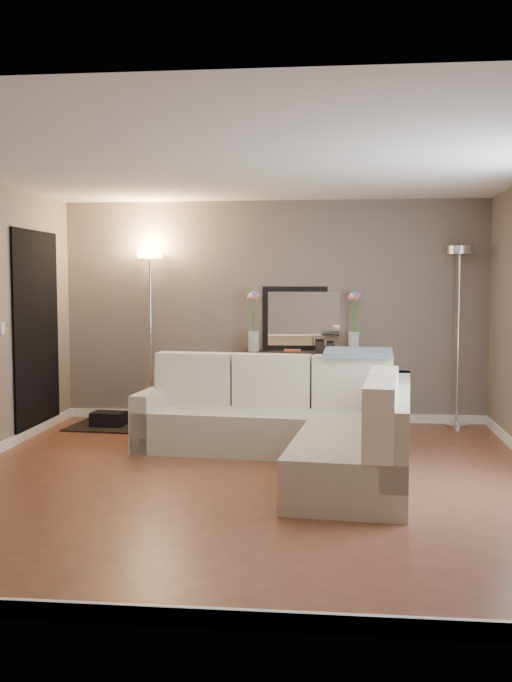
# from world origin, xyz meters

# --- Properties ---
(floor) EXTENTS (5.00, 5.50, 0.01)m
(floor) POSITION_xyz_m (0.00, 0.00, -0.01)
(floor) COLOR brown
(floor) RESTS_ON ground
(ceiling) EXTENTS (5.00, 5.50, 0.01)m
(ceiling) POSITION_xyz_m (0.00, 0.00, 2.60)
(ceiling) COLOR white
(ceiling) RESTS_ON ground
(wall_back) EXTENTS (5.00, 0.02, 2.60)m
(wall_back) POSITION_xyz_m (0.00, 2.76, 1.30)
(wall_back) COLOR #7A6B5D
(wall_back) RESTS_ON ground
(wall_front) EXTENTS (5.00, 0.02, 2.60)m
(wall_front) POSITION_xyz_m (0.00, -2.76, 1.30)
(wall_front) COLOR #7A6B5D
(wall_front) RESTS_ON ground
(baseboard_back) EXTENTS (5.00, 0.03, 0.10)m
(baseboard_back) POSITION_xyz_m (0.00, 2.73, 0.05)
(baseboard_back) COLOR white
(baseboard_back) RESTS_ON ground
(baseboard_front) EXTENTS (5.00, 0.03, 0.10)m
(baseboard_front) POSITION_xyz_m (0.00, -2.73, 0.05)
(baseboard_front) COLOR white
(baseboard_front) RESTS_ON ground
(doorway) EXTENTS (0.02, 1.20, 2.20)m
(doorway) POSITION_xyz_m (-2.48, 1.70, 1.10)
(doorway) COLOR black
(doorway) RESTS_ON ground
(switch_plate) EXTENTS (0.02, 0.08, 0.12)m
(switch_plate) POSITION_xyz_m (-2.48, 0.85, 1.20)
(switch_plate) COLOR white
(switch_plate) RESTS_ON ground
(sectional_sofa) EXTENTS (2.70, 2.76, 0.93)m
(sectional_sofa) POSITION_xyz_m (0.44, 0.69, 0.34)
(sectional_sofa) COLOR #C1B99C
(sectional_sofa) RESTS_ON floor
(throw_blanket) EXTENTS (0.68, 0.42, 0.09)m
(throw_blanket) POSITION_xyz_m (0.96, 1.29, 0.95)
(throw_blanket) COLOR gray
(throw_blanket) RESTS_ON sectional_sofa
(console_table) EXTENTS (1.38, 0.41, 0.84)m
(console_table) POSITION_xyz_m (0.28, 2.58, 0.48)
(console_table) COLOR black
(console_table) RESTS_ON floor
(leaning_mirror) EXTENTS (0.97, 0.08, 0.76)m
(leaning_mirror) POSITION_xyz_m (0.36, 2.76, 1.22)
(leaning_mirror) COLOR black
(leaning_mirror) RESTS_ON console_table
(table_decor) EXTENTS (0.58, 0.13, 0.14)m
(table_decor) POSITION_xyz_m (0.36, 2.54, 0.86)
(table_decor) COLOR #E35528
(table_decor) RESTS_ON console_table
(flower_vase_left) EXTENTS (0.16, 0.13, 0.72)m
(flower_vase_left) POSITION_xyz_m (-0.21, 2.56, 1.13)
(flower_vase_left) COLOR silver
(flower_vase_left) RESTS_ON console_table
(flower_vase_right) EXTENTS (0.16, 0.13, 0.72)m
(flower_vase_right) POSITION_xyz_m (0.95, 2.60, 1.13)
(flower_vase_right) COLOR silver
(flower_vase_right) RESTS_ON console_table
(floor_lamp_lit) EXTENTS (0.31, 0.31, 2.01)m
(floor_lamp_lit) POSITION_xyz_m (-1.45, 2.61, 1.42)
(floor_lamp_lit) COLOR silver
(floor_lamp_lit) RESTS_ON floor
(floor_lamp_unlit) EXTENTS (0.36, 0.36, 2.05)m
(floor_lamp_unlit) POSITION_xyz_m (2.12, 2.56, 1.45)
(floor_lamp_unlit) COLOR silver
(floor_lamp_unlit) RESTS_ON floor
(charcoal_rug) EXTENTS (1.39, 1.09, 0.02)m
(charcoal_rug) POSITION_xyz_m (-1.59, 2.23, 0.01)
(charcoal_rug) COLOR black
(charcoal_rug) RESTS_ON floor
(black_bag) EXTENTS (0.39, 0.29, 0.24)m
(black_bag) POSITION_xyz_m (-1.82, 2.12, 0.05)
(black_bag) COLOR black
(black_bag) RESTS_ON charcoal_rug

